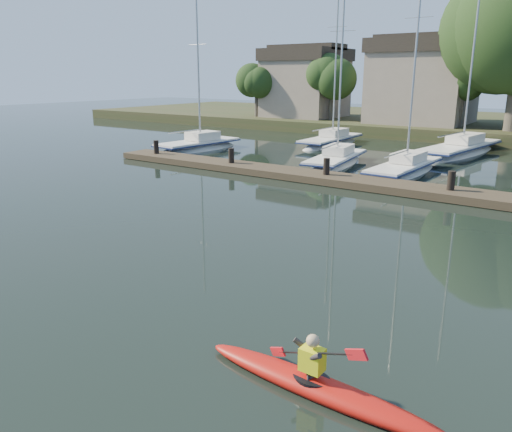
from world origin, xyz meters
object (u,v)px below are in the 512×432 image
Objects in this scene: kayak at (318,384)px; sailboat_6 at (460,157)px; dock at (384,185)px; sailboat_1 at (336,168)px; sailboat_0 at (199,153)px; sailboat_5 at (331,147)px; sailboat_2 at (404,177)px.

sailboat_6 reaches higher than kayak.
dock is 6.75m from sailboat_1.
sailboat_0 is (-15.62, 4.67, -0.41)m from dock.
sailboat_0 is 0.85× the size of sailboat_5.
sailboat_2 is (-5.45, 19.92, -0.35)m from kayak.
kayak is 0.35× the size of sailboat_1.
sailboat_1 reaches higher than dock.
sailboat_0 is 10.82m from sailboat_1.
sailboat_0 is at bearing -143.04° from sailboat_6.
sailboat_1 is at bearing 5.87° from sailboat_0.
sailboat_5 reaches higher than sailboat_1.
sailboat_2 is at bearing 96.96° from dock.
sailboat_1 reaches higher than sailboat_0.
sailboat_2 is at bearing -86.51° from sailboat_6.
sailboat_6 is at bearing 87.26° from sailboat_2.
sailboat_5 is at bearing -166.79° from sailboat_6.
dock is at bearing 108.68° from kayak.
sailboat_2 is 0.78× the size of sailboat_6.
dock is 2.48× the size of sailboat_2.
sailboat_0 is 0.72× the size of sailboat_6.
sailboat_0 reaches higher than kayak.
sailboat_6 is (0.20, 13.36, -0.41)m from dock.
sailboat_2 is (4.27, -0.31, 0.01)m from sailboat_1.
sailboat_6 is at bearing 100.39° from kayak.
sailboat_6 is (15.82, 8.69, 0.00)m from sailboat_0.
sailboat_0 is at bearing -130.47° from sailboat_5.
kayak is 28.79m from sailboat_0.
sailboat_5 is (-4.29, 7.81, -0.01)m from sailboat_1.
sailboat_2 reaches higher than dock.
sailboat_0 is (-20.53, 20.17, -0.38)m from kayak.
sailboat_1 is at bearing 135.49° from dock.
sailboat_6 reaches higher than sailboat_2.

